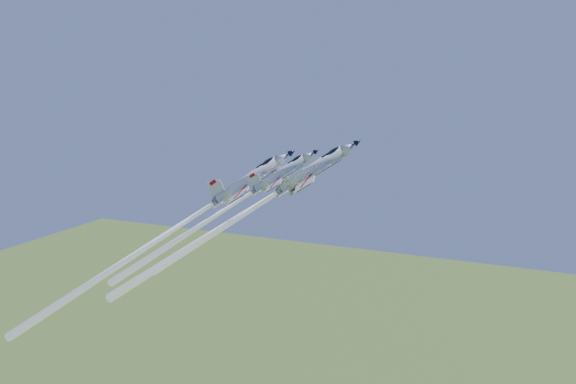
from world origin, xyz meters
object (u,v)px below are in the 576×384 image
at_px(jet_lead, 229,223).
at_px(jet_left, 245,214).
at_px(jet_right, 211,218).
at_px(jet_slot, 141,251).

relative_size(jet_lead, jet_left, 1.31).
relative_size(jet_lead, jet_right, 1.28).
relative_size(jet_left, jet_slot, 0.62).
bearing_deg(jet_right, jet_lead, 172.46).
height_order(jet_left, jet_right, jet_right).
xyz_separation_m(jet_lead, jet_right, (0.93, -7.96, 2.68)).
relative_size(jet_lead, jet_slot, 0.82).
bearing_deg(jet_left, jet_lead, -45.18).
distance_m(jet_right, jet_slot, 19.31).
distance_m(jet_lead, jet_left, 3.87).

